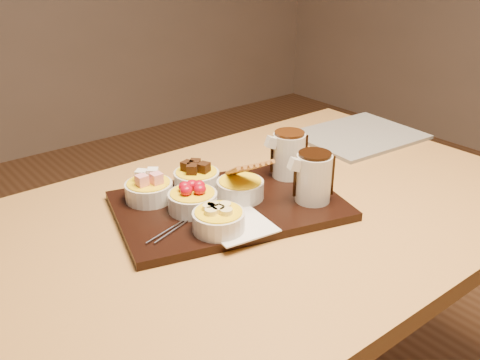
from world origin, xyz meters
TOP-DOWN VIEW (x-y plane):
  - dining_table at (0.00, 0.00)m, footprint 1.20×0.80m
  - serving_board at (-0.09, 0.05)m, footprint 0.52×0.41m
  - napkin at (-0.13, -0.05)m, footprint 0.14×0.14m
  - bowl_marshmallows at (-0.21, 0.16)m, footprint 0.10×0.10m
  - bowl_cake at (-0.10, 0.14)m, footprint 0.10×0.10m
  - bowl_strawberries at (-0.17, 0.06)m, footprint 0.10×0.10m
  - bowl_biscotti at (-0.06, 0.05)m, footprint 0.10×0.10m
  - bowl_bananas at (-0.17, -0.03)m, footprint 0.10×0.10m
  - pitcher_dark_chocolate at (0.05, -0.06)m, footprint 0.09×0.09m
  - pitcher_milk_chocolate at (0.10, 0.06)m, footprint 0.09×0.09m
  - fondue_skewers at (-0.18, 0.04)m, footprint 0.10×0.26m
  - newspaper at (0.47, 0.16)m, footprint 0.34×0.28m

SIDE VIEW (x-z plane):
  - dining_table at x=0.00m, z-range 0.28..1.03m
  - newspaper at x=0.47m, z-range 0.75..0.76m
  - serving_board at x=-0.09m, z-range 0.75..0.77m
  - napkin at x=-0.13m, z-range 0.77..0.77m
  - fondue_skewers at x=-0.18m, z-range 0.77..0.78m
  - bowl_marshmallows at x=-0.21m, z-range 0.77..0.81m
  - bowl_cake at x=-0.10m, z-range 0.77..0.81m
  - bowl_strawberries at x=-0.17m, z-range 0.77..0.81m
  - bowl_biscotti at x=-0.06m, z-range 0.77..0.81m
  - bowl_bananas at x=-0.17m, z-range 0.77..0.81m
  - pitcher_dark_chocolate at x=0.05m, z-range 0.77..0.87m
  - pitcher_milk_chocolate at x=0.10m, z-range 0.77..0.87m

